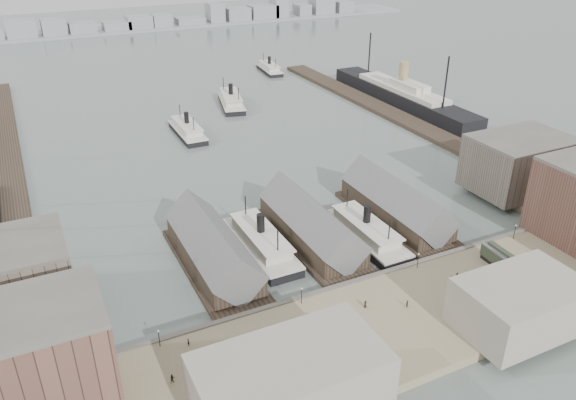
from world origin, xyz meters
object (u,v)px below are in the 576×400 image
ocean_steamer (402,95)px  horse_cart_right (486,295)px  tram (501,260)px  horse_cart_center (364,333)px  ferry_docked_west (261,242)px  horse_cart_left (227,345)px

ocean_steamer → horse_cart_right: bearing=-119.4°
tram → horse_cart_center: (-41.21, -6.19, -1.25)m
horse_cart_center → ferry_docked_west: bearing=-8.9°
tram → horse_cart_left: bearing=-179.7°
ocean_steamer → horse_cart_center: 160.67m
tram → horse_cart_center: bearing=-169.1°
ferry_docked_west → tram: ferry_docked_west is taller
ferry_docked_west → horse_cart_center: (4.06, -40.04, 0.29)m
horse_cart_left → horse_cart_center: size_ratio=0.94×
ocean_steamer → horse_cart_center: size_ratio=18.28×
ferry_docked_west → tram: 56.55m
tram → ocean_steamer: bearing=65.7°
horse_cart_left → horse_cart_center: (24.89, -8.53, 0.04)m
ferry_docked_west → horse_cart_center: ferry_docked_west is taller
ocean_steamer → horse_cart_left: bearing=-137.2°
ocean_steamer → horse_cart_right: ocean_steamer is taller
tram → horse_cart_right: bearing=-144.3°
horse_cart_right → ocean_steamer: bearing=-33.7°
horse_cart_left → horse_cart_center: horse_cart_center is taller
tram → horse_cart_center: 41.69m
tram → horse_cart_left: tram is taller
ocean_steamer → tram: size_ratio=7.95×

